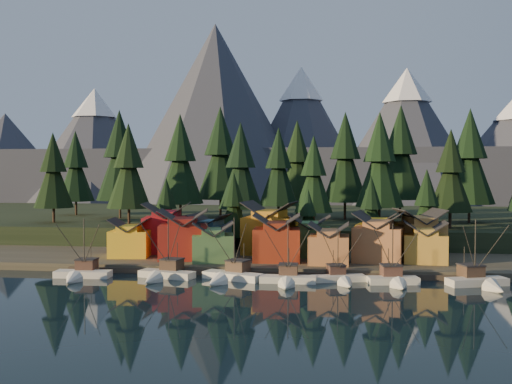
# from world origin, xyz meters

# --- Properties ---
(ground) EXTENTS (500.00, 500.00, 0.00)m
(ground) POSITION_xyz_m (0.00, 0.00, 0.00)
(ground) COLOR black
(ground) RESTS_ON ground
(shore_strip) EXTENTS (400.00, 50.00, 1.50)m
(shore_strip) POSITION_xyz_m (0.00, 40.00, 0.75)
(shore_strip) COLOR #363227
(shore_strip) RESTS_ON ground
(hillside) EXTENTS (420.00, 100.00, 6.00)m
(hillside) POSITION_xyz_m (0.00, 90.00, 3.00)
(hillside) COLOR black
(hillside) RESTS_ON ground
(dock) EXTENTS (80.00, 4.00, 1.00)m
(dock) POSITION_xyz_m (0.00, 16.50, 0.50)
(dock) COLOR #3F362D
(dock) RESTS_ON ground
(mountain_ridge) EXTENTS (560.00, 190.00, 90.00)m
(mountain_ridge) POSITION_xyz_m (-4.20, 213.59, 26.06)
(mountain_ridge) COLOR #454959
(mountain_ridge) RESTS_ON ground
(boat_0) EXTENTS (10.52, 11.37, 11.90)m
(boat_0) POSITION_xyz_m (-34.68, 8.48, 2.24)
(boat_0) COLOR silver
(boat_0) RESTS_ON ground
(boat_1) EXTENTS (11.01, 11.56, 12.17)m
(boat_1) POSITION_xyz_m (-19.73, 10.22, 2.30)
(boat_1) COLOR beige
(boat_1) RESTS_ON ground
(boat_2) EXTENTS (11.60, 12.06, 12.35)m
(boat_2) POSITION_xyz_m (-7.72, 9.97, 2.29)
(boat_2) COLOR white
(boat_2) RESTS_ON ground
(boat_3) EXTENTS (10.04, 10.92, 11.29)m
(boat_3) POSITION_xyz_m (2.79, 8.50, 2.11)
(boat_3) COLOR silver
(boat_3) RESTS_ON ground
(boat_4) EXTENTS (10.05, 10.52, 10.22)m
(boat_4) POSITION_xyz_m (11.88, 10.94, 1.85)
(boat_4) COLOR beige
(boat_4) RESTS_ON ground
(boat_5) EXTENTS (9.16, 9.77, 11.52)m
(boat_5) POSITION_xyz_m (21.02, 10.02, 2.32)
(boat_5) COLOR silver
(boat_5) RESTS_ON ground
(boat_6) EXTENTS (11.01, 11.55, 12.39)m
(boat_6) POSITION_xyz_m (35.20, 10.32, 2.37)
(boat_6) COLOR beige
(boat_6) RESTS_ON ground
(house_front_0) EXTENTS (8.89, 8.52, 7.98)m
(house_front_0) POSITION_xyz_m (-31.57, 25.61, 5.69)
(house_front_0) COLOR yellow
(house_front_0) RESTS_ON shore_strip
(house_front_1) EXTENTS (11.34, 11.03, 10.06)m
(house_front_1) POSITION_xyz_m (-19.70, 24.31, 6.78)
(house_front_1) COLOR maroon
(house_front_1) RESTS_ON shore_strip
(house_front_2) EXTENTS (9.52, 9.57, 7.86)m
(house_front_2) POSITION_xyz_m (-13.06, 21.82, 5.63)
(house_front_2) COLOR #4E7A42
(house_front_2) RESTS_ON shore_strip
(house_front_3) EXTENTS (9.67, 9.26, 9.35)m
(house_front_3) POSITION_xyz_m (-0.54, 24.11, 6.41)
(house_front_3) COLOR maroon
(house_front_3) RESTS_ON shore_strip
(house_front_4) EXTENTS (7.99, 8.58, 7.87)m
(house_front_4) POSITION_xyz_m (9.80, 21.99, 5.63)
(house_front_4) COLOR #A96A3C
(house_front_4) RESTS_ON shore_strip
(house_front_5) EXTENTS (10.89, 10.24, 9.77)m
(house_front_5) POSITION_xyz_m (19.48, 25.44, 6.63)
(house_front_5) COLOR #A9683C
(house_front_5) RESTS_ON shore_strip
(house_front_6) EXTENTS (8.66, 8.24, 8.12)m
(house_front_6) POSITION_xyz_m (28.42, 25.80, 5.77)
(house_front_6) COLOR gold
(house_front_6) RESTS_ON shore_strip
(house_back_0) EXTENTS (11.47, 11.14, 10.90)m
(house_back_0) POSITION_xyz_m (-25.85, 33.16, 7.22)
(house_back_0) COLOR #A51923
(house_back_0) RESTS_ON shore_strip
(house_back_1) EXTENTS (8.81, 8.89, 8.68)m
(house_back_1) POSITION_xyz_m (-15.75, 30.96, 6.06)
(house_back_1) COLOR #335E79
(house_back_1) RESTS_ON shore_strip
(house_back_2) EXTENTS (12.02, 11.29, 11.31)m
(house_back_2) POSITION_xyz_m (-3.02, 33.90, 7.44)
(house_back_2) COLOR orange
(house_back_2) RESTS_ON shore_strip
(house_back_3) EXTENTS (8.67, 7.74, 8.71)m
(house_back_3) POSITION_xyz_m (5.80, 31.16, 6.07)
(house_back_3) COLOR #40753F
(house_back_3) RESTS_ON shore_strip
(house_back_4) EXTENTS (10.10, 9.83, 9.39)m
(house_back_4) POSITION_xyz_m (19.95, 33.35, 6.43)
(house_back_4) COLOR yellow
(house_back_4) RESTS_ON shore_strip
(house_back_5) EXTENTS (10.47, 10.56, 10.05)m
(house_back_5) POSITION_xyz_m (28.33, 32.30, 6.77)
(house_back_5) COLOR #AF7C3E
(house_back_5) RESTS_ON shore_strip
(tree_hill_0) EXTENTS (10.17, 10.17, 23.69)m
(tree_hill_0) POSITION_xyz_m (-62.00, 52.00, 18.95)
(tree_hill_0) COLOR #332319
(tree_hill_0) RESTS_ON hillside
(tree_hill_1) EXTENTS (13.34, 13.34, 31.08)m
(tree_hill_1) POSITION_xyz_m (-50.00, 68.00, 22.99)
(tree_hill_1) COLOR #332319
(tree_hill_1) RESTS_ON hillside
(tree_hill_2) EXTENTS (10.94, 10.94, 25.49)m
(tree_hill_2) POSITION_xyz_m (-40.00, 48.00, 19.94)
(tree_hill_2) COLOR #332319
(tree_hill_2) RESTS_ON hillside
(tree_hill_3) EXTENTS (12.40, 12.40, 28.88)m
(tree_hill_3) POSITION_xyz_m (-30.00, 60.00, 21.79)
(tree_hill_3) COLOR #332319
(tree_hill_3) RESTS_ON hillside
(tree_hill_4) EXTENTS (13.92, 13.92, 32.42)m
(tree_hill_4) POSITION_xyz_m (-22.00, 75.00, 23.73)
(tree_hill_4) COLOR #332319
(tree_hill_4) RESTS_ON hillside
(tree_hill_5) EXTENTS (10.98, 10.98, 25.57)m
(tree_hill_5) POSITION_xyz_m (-12.00, 50.00, 19.98)
(tree_hill_5) COLOR #332319
(tree_hill_5) RESTS_ON hillside
(tree_hill_6) EXTENTS (10.89, 10.89, 25.38)m
(tree_hill_6) POSITION_xyz_m (-4.00, 65.00, 19.87)
(tree_hill_6) COLOR #332319
(tree_hill_6) RESTS_ON hillside
(tree_hill_7) EXTENTS (9.47, 9.47, 22.06)m
(tree_hill_7) POSITION_xyz_m (6.00, 48.00, 18.06)
(tree_hill_7) COLOR #332319
(tree_hill_7) RESTS_ON hillside
(tree_hill_8) EXTENTS (12.92, 12.92, 30.09)m
(tree_hill_8) POSITION_xyz_m (14.00, 72.00, 22.45)
(tree_hill_8) COLOR #332319
(tree_hill_8) RESTS_ON hillside
(tree_hill_9) EXTENTS (12.10, 12.10, 28.19)m
(tree_hill_9) POSITION_xyz_m (22.00, 55.00, 21.41)
(tree_hill_9) COLOR #332319
(tree_hill_9) RESTS_ON hillside
(tree_hill_10) EXTENTS (14.03, 14.03, 32.67)m
(tree_hill_10) POSITION_xyz_m (30.00, 80.00, 23.87)
(tree_hill_10) COLOR #332319
(tree_hill_10) RESTS_ON hillside
(tree_hill_11) EXTENTS (10.07, 10.07, 23.46)m
(tree_hill_11) POSITION_xyz_m (38.00, 50.00, 18.83)
(tree_hill_11) COLOR #332319
(tree_hill_11) RESTS_ON hillside
(tree_hill_12) EXTENTS (12.85, 12.85, 29.93)m
(tree_hill_12) POSITION_xyz_m (46.00, 66.00, 22.37)
(tree_hill_12) COLOR #332319
(tree_hill_12) RESTS_ON hillside
(tree_hill_15) EXTENTS (12.39, 12.39, 28.85)m
(tree_hill_15) POSITION_xyz_m (0.00, 82.00, 21.78)
(tree_hill_15) COLOR #332319
(tree_hill_15) RESTS_ON hillside
(tree_hill_16) EXTENTS (11.18, 11.18, 26.05)m
(tree_hill_16) POSITION_xyz_m (-68.00, 78.00, 20.24)
(tree_hill_16) COLOR #332319
(tree_hill_16) RESTS_ON hillside
(tree_shore_0) EXTENTS (7.07, 7.07, 16.46)m
(tree_shore_0) POSITION_xyz_m (-28.00, 40.00, 10.49)
(tree_shore_0) COLOR #332319
(tree_shore_0) RESTS_ON shore_strip
(tree_shore_1) EXTENTS (7.61, 7.61, 17.72)m
(tree_shore_1) POSITION_xyz_m (-12.00, 40.00, 11.18)
(tree_shore_1) COLOR #332319
(tree_shore_1) RESTS_ON shore_strip
(tree_shore_2) EXTENTS (6.01, 6.01, 14.00)m
(tree_shore_2) POSITION_xyz_m (5.00, 40.00, 9.14)
(tree_shore_2) COLOR #332319
(tree_shore_2) RESTS_ON shore_strip
(tree_shore_3) EXTENTS (7.29, 7.29, 16.99)m
(tree_shore_3) POSITION_xyz_m (19.00, 40.00, 10.78)
(tree_shore_3) COLOR #332319
(tree_shore_3) RESTS_ON shore_strip
(tree_shore_4) EXTENTS (7.94, 7.94, 18.50)m
(tree_shore_4) POSITION_xyz_m (31.00, 40.00, 11.60)
(tree_shore_4) COLOR #332319
(tree_shore_4) RESTS_ON shore_strip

